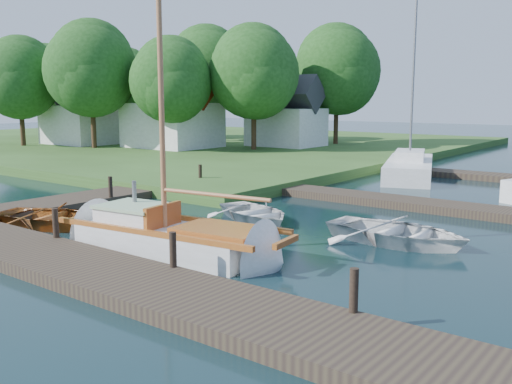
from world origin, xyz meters
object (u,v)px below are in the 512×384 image
Objects in this scene: dinghy at (55,214)px; tree_4 at (207,70)px; tender_c at (397,229)px; tree_0 at (20,78)px; tree_2 at (171,80)px; tree_5 at (125,83)px; tree_1 at (91,69)px; tender_a at (254,210)px; house_c at (286,118)px; mooring_post_4 at (110,187)px; house_b at (83,115)px; mooring_post_1 at (56,223)px; tree_7 at (337,70)px; mooring_post_5 at (200,173)px; house_a at (172,113)px; mooring_post_3 at (354,290)px; mooring_post_2 at (173,250)px; tree_3 at (254,72)px; tree_6 at (46,80)px; sailboat at (176,241)px; marina_boat_0 at (409,166)px.

dinghy is 0.42× the size of tree_4.
tree_0 is (-34.12, 8.91, 5.11)m from tender_c.
tree_5 reaches higher than tree_2.
tender_c is 0.44× the size of tree_1.
tender_a is 24.74m from house_c.
house_b is at bearing 146.31° from mooring_post_4.
mooring_post_1 is 24.67m from tree_2.
tree_4 is at bearing -158.20° from tree_7.
house_c is 20.19m from tree_0.
tree_7 is at bearing 49.40° from tree_1.
tender_c is at bearing -19.13° from mooring_post_5.
mooring_post_4 is 0.13× the size of house_a.
tree_0 is at bearing 157.31° from mooring_post_3.
tender_a is at bearing -32.56° from mooring_post_5.
tender_c is at bearing -66.90° from tender_a.
mooring_post_2 is 31.19m from house_c.
dinghy is at bearing -53.04° from house_a.
mooring_post_5 is 14.95m from tree_2.
dinghy is (-11.33, 1.50, -0.28)m from mooring_post_3.
mooring_post_1 is 1.00× the size of mooring_post_2.
tree_3 is at bearing 16.13° from house_b.
mooring_post_3 is at bearing -21.04° from mooring_post_4.
tree_0 is at bearing -143.24° from house_c.
tree_6 reaches higher than tender_a.
mooring_post_1 is 32.79m from tree_7.
tree_0 is at bearing 150.86° from mooring_post_1.
tender_c is (11.12, 1.14, -0.28)m from mooring_post_4.
tree_0 is 10.00m from tree_5.
mooring_post_2 is at bearing -38.49° from tree_5.
tree_5 is (-36.00, 25.05, 4.72)m from mooring_post_3.
mooring_post_3 is at bearing -21.50° from sailboat.
marina_boat_0 is at bearing 0.69° from house_b.
tender_c is 33.98m from tree_4.
mooring_post_1 is 1.00× the size of mooring_post_5.
tender_a is (2.08, 6.12, -0.34)m from mooring_post_1.
tree_0 is at bearing 148.89° from sailboat.
mooring_post_2 is at bearing -44.33° from house_a.
tree_1 is at bearing -53.13° from tree_5.
dinghy is 1.00× the size of tender_c.
tree_5 is at bearing 137.14° from mooring_post_1.
mooring_post_3 is at bearing 0.00° from mooring_post_1.
mooring_post_3 reaches higher than tender_a.
house_c is at bearing -0.36° from tree_4.
sailboat is 33.29m from tree_0.
tree_0 is 12.65m from tree_2.
tree_0 is (-27.00, 15.05, 4.83)m from mooring_post_1.
dinghy is (-5.33, -0.06, 0.08)m from sailboat.
tree_0 reaches higher than mooring_post_5.
tree_3 is (-8.67, 21.55, 5.39)m from dinghy.
mooring_post_5 is 0.14× the size of house_b.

